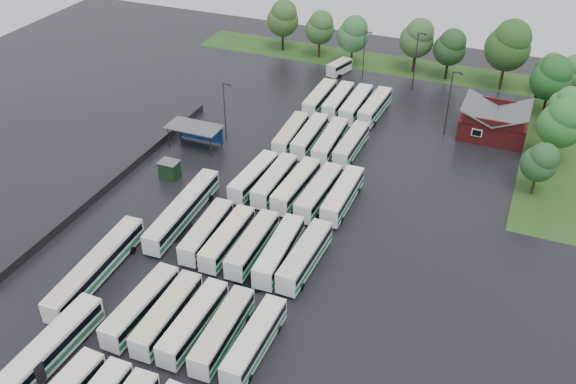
% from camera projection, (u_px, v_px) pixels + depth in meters
% --- Properties ---
extents(ground, '(160.00, 160.00, 0.00)m').
position_uv_depth(ground, '(234.00, 258.00, 75.53)').
color(ground, black).
rests_on(ground, ground).
extents(brick_building, '(10.07, 8.60, 5.39)m').
position_uv_depth(brick_building, '(494.00, 125.00, 99.85)').
color(brick_building, maroon).
rests_on(brick_building, ground).
extents(wash_shed, '(8.20, 4.20, 3.58)m').
position_uv_depth(wash_shed, '(196.00, 129.00, 96.35)').
color(wash_shed, '#2D2D30').
rests_on(wash_shed, ground).
extents(utility_hut, '(2.70, 2.20, 2.62)m').
position_uv_depth(utility_hut, '(170.00, 170.00, 89.68)').
color(utility_hut, black).
rests_on(utility_hut, ground).
extents(grass_strip_north, '(80.00, 10.00, 0.01)m').
position_uv_depth(grass_strip_north, '(391.00, 65.00, 124.88)').
color(grass_strip_north, '#254616').
rests_on(grass_strip_north, ground).
extents(grass_strip_east, '(10.00, 50.00, 0.01)m').
position_uv_depth(grass_strip_east, '(559.00, 147.00, 97.71)').
color(grass_strip_east, '#254616').
rests_on(grass_strip_east, ground).
extents(west_fence, '(0.10, 50.00, 1.20)m').
position_uv_depth(west_fence, '(115.00, 181.00, 88.44)').
color(west_fence, '#2D2D30').
rests_on(west_fence, ground).
extents(bus_r1c0, '(2.63, 11.21, 3.11)m').
position_uv_depth(bus_r1c0, '(141.00, 306.00, 66.32)').
color(bus_r1c0, white).
rests_on(bus_r1c0, ground).
extents(bus_r1c1, '(2.56, 11.01, 3.05)m').
position_uv_depth(bus_r1c1, '(167.00, 314.00, 65.38)').
color(bus_r1c1, white).
rests_on(bus_r1c1, ground).
extents(bus_r1c2, '(2.37, 10.90, 3.03)m').
position_uv_depth(bus_r1c2, '(194.00, 322.00, 64.42)').
color(bus_r1c2, white).
rests_on(bus_r1c2, ground).
extents(bus_r1c3, '(2.64, 10.89, 3.01)m').
position_uv_depth(bus_r1c3, '(223.00, 331.00, 63.44)').
color(bus_r1c3, white).
rests_on(bus_r1c3, ground).
extents(bus_r1c4, '(2.34, 10.80, 3.00)m').
position_uv_depth(bus_r1c4, '(255.00, 341.00, 62.34)').
color(bus_r1c4, white).
rests_on(bus_r1c4, ground).
extents(bus_r2c0, '(2.81, 10.92, 3.01)m').
position_uv_depth(bus_r2c0, '(207.00, 231.00, 77.13)').
color(bus_r2c0, white).
rests_on(bus_r2c0, ground).
extents(bus_r2c1, '(2.42, 10.81, 3.00)m').
position_uv_depth(bus_r2c1, '(228.00, 238.00, 76.00)').
color(bus_r2c1, white).
rests_on(bus_r2c1, ground).
extents(bus_r2c2, '(2.55, 10.97, 3.04)m').
position_uv_depth(bus_r2c2, '(253.00, 244.00, 75.04)').
color(bus_r2c2, white).
rests_on(bus_r2c2, ground).
extents(bus_r2c3, '(2.92, 11.37, 3.14)m').
position_uv_depth(bus_r2c3, '(279.00, 251.00, 73.91)').
color(bus_r2c3, white).
rests_on(bus_r2c3, ground).
extents(bus_r2c4, '(2.70, 11.38, 3.15)m').
position_uv_depth(bus_r2c4, '(305.00, 256.00, 73.09)').
color(bus_r2c4, white).
rests_on(bus_r2c4, ground).
extents(bus_r3c0, '(2.81, 10.86, 3.00)m').
position_uv_depth(bus_r3c0, '(254.00, 177.00, 87.52)').
color(bus_r3c0, white).
rests_on(bus_r3c0, ground).
extents(bus_r3c1, '(2.37, 10.99, 3.06)m').
position_uv_depth(bus_r3c1, '(275.00, 180.00, 86.65)').
color(bus_r3c1, white).
rests_on(bus_r3c1, ground).
extents(bus_r3c2, '(2.88, 11.41, 3.15)m').
position_uv_depth(bus_r3c2, '(296.00, 185.00, 85.49)').
color(bus_r3c2, white).
rests_on(bus_r3c2, ground).
extents(bus_r3c3, '(2.77, 11.44, 3.16)m').
position_uv_depth(bus_r3c3, '(319.00, 192.00, 84.13)').
color(bus_r3c3, white).
rests_on(bus_r3c3, ground).
extents(bus_r3c4, '(2.44, 11.30, 3.14)m').
position_uv_depth(bus_r3c4, '(343.00, 195.00, 83.55)').
color(bus_r3c4, white).
rests_on(bus_r3c4, ground).
extents(bus_r4c0, '(2.84, 10.93, 3.01)m').
position_uv_depth(bus_r4c0, '(291.00, 134.00, 97.74)').
color(bus_r4c0, white).
rests_on(bus_r4c0, ground).
extents(bus_r4c1, '(2.62, 11.11, 3.08)m').
position_uv_depth(bus_r4c1, '(310.00, 136.00, 97.15)').
color(bus_r4c1, white).
rests_on(bus_r4c1, ground).
extents(bus_r4c2, '(2.84, 11.44, 3.16)m').
position_uv_depth(bus_r4c2, '(330.00, 141.00, 95.62)').
color(bus_r4c2, white).
rests_on(bus_r4c2, ground).
extents(bus_r4c3, '(2.41, 10.80, 3.00)m').
position_uv_depth(bus_r4c3, '(351.00, 144.00, 95.11)').
color(bus_r4c3, white).
rests_on(bus_r4c3, ground).
extents(bus_r5c0, '(2.41, 11.02, 3.06)m').
position_uv_depth(bus_r5c0, '(320.00, 98.00, 108.39)').
color(bus_r5c0, white).
rests_on(bus_r5c0, ground).
extents(bus_r5c1, '(2.47, 10.89, 3.02)m').
position_uv_depth(bus_r5c1, '(338.00, 100.00, 107.63)').
color(bus_r5c1, white).
rests_on(bus_r5c1, ground).
extents(bus_r5c2, '(2.43, 11.38, 3.17)m').
position_uv_depth(bus_r5c2, '(356.00, 104.00, 106.23)').
color(bus_r5c2, white).
rests_on(bus_r5c2, ground).
extents(bus_r5c3, '(2.78, 11.17, 3.09)m').
position_uv_depth(bus_r5c3, '(375.00, 107.00, 105.57)').
color(bus_r5c3, white).
rests_on(bus_r5c3, ground).
extents(artic_bus_west_a, '(2.76, 17.16, 3.18)m').
position_uv_depth(artic_bus_west_a, '(36.00, 363.00, 59.84)').
color(artic_bus_west_a, white).
rests_on(artic_bus_west_a, ground).
extents(artic_bus_west_b, '(3.00, 16.43, 3.03)m').
position_uv_depth(artic_bus_west_b, '(183.00, 210.00, 80.85)').
color(artic_bus_west_b, white).
rests_on(artic_bus_west_b, ground).
extents(artic_bus_west_c, '(3.04, 16.59, 3.06)m').
position_uv_depth(artic_bus_west_c, '(96.00, 267.00, 71.53)').
color(artic_bus_west_c, white).
rests_on(artic_bus_west_c, ground).
extents(minibus, '(3.56, 5.94, 2.44)m').
position_uv_depth(minibus, '(339.00, 67.00, 120.53)').
color(minibus, silver).
rests_on(minibus, ground).
extents(tree_north_0, '(6.35, 6.35, 10.52)m').
position_uv_depth(tree_north_0, '(283.00, 18.00, 127.65)').
color(tree_north_0, black).
rests_on(tree_north_0, ground).
extents(tree_north_1, '(5.75, 5.75, 9.52)m').
position_uv_depth(tree_north_1, '(320.00, 27.00, 124.98)').
color(tree_north_1, '#341F14').
rests_on(tree_north_1, ground).
extents(tree_north_2, '(6.04, 6.04, 10.00)m').
position_uv_depth(tree_north_2, '(353.00, 34.00, 120.99)').
color(tree_north_2, '#34291B').
rests_on(tree_north_2, ground).
extents(tree_north_3, '(6.36, 6.36, 10.53)m').
position_uv_depth(tree_north_3, '(418.00, 38.00, 118.19)').
color(tree_north_3, black).
rests_on(tree_north_3, ground).
extents(tree_north_4, '(5.88, 5.88, 9.73)m').
position_uv_depth(tree_north_4, '(451.00, 47.00, 115.70)').
color(tree_north_4, black).
rests_on(tree_north_4, ground).
extents(tree_north_5, '(7.84, 7.84, 12.99)m').
position_uv_depth(tree_north_5, '(509.00, 45.00, 110.71)').
color(tree_north_5, '#3A281D').
rests_on(tree_north_5, ground).
extents(tree_north_6, '(5.01, 5.01, 8.29)m').
position_uv_depth(tree_north_6, '(573.00, 71.00, 108.91)').
color(tree_north_6, black).
rests_on(tree_north_6, ground).
extents(tree_east_0, '(4.79, 4.78, 7.92)m').
position_uv_depth(tree_east_0, '(541.00, 162.00, 84.10)').
color(tree_east_0, '#382A1B').
rests_on(tree_east_0, ground).
extents(tree_east_1, '(6.47, 6.47, 10.71)m').
position_uv_depth(tree_east_1, '(563.00, 122.00, 89.71)').
color(tree_east_1, black).
rests_on(tree_east_1, ground).
extents(tree_east_2, '(5.14, 5.12, 8.48)m').
position_uv_depth(tree_east_2, '(566.00, 104.00, 97.68)').
color(tree_east_2, '#321F14').
rests_on(tree_east_2, ground).
extents(tree_east_3, '(6.46, 6.46, 10.69)m').
position_uv_depth(tree_east_3, '(552.00, 78.00, 102.64)').
color(tree_east_3, black).
rests_on(tree_east_3, ground).
extents(tree_east_4, '(4.74, 4.71, 7.79)m').
position_uv_depth(tree_east_4, '(550.00, 68.00, 110.87)').
color(tree_east_4, black).
rests_on(tree_east_4, ground).
extents(lamp_post_ne, '(1.64, 0.32, 10.66)m').
position_uv_depth(lamp_post_ne, '(450.00, 99.00, 97.64)').
color(lamp_post_ne, '#2D2D30').
rests_on(lamp_post_ne, ground).
extents(lamp_post_nw, '(1.47, 0.29, 9.56)m').
position_uv_depth(lamp_post_nw, '(225.00, 108.00, 96.52)').
color(lamp_post_nw, '#2D2D30').
rests_on(lamp_post_nw, ground).
extents(lamp_post_back_w, '(1.40, 0.27, 9.08)m').
position_uv_depth(lamp_post_back_w, '(365.00, 52.00, 116.39)').
color(lamp_post_back_w, '#2D2D30').
rests_on(lamp_post_back_w, ground).
extents(lamp_post_back_e, '(1.64, 0.32, 10.67)m').
position_uv_depth(lamp_post_back_e, '(417.00, 57.00, 111.69)').
color(lamp_post_back_e, '#2D2D30').
rests_on(lamp_post_back_e, ground).
extents(puddle_0, '(4.54, 4.54, 0.01)m').
position_uv_depth(puddle_0, '(103.00, 377.00, 60.76)').
color(puddle_0, black).
rests_on(puddle_0, ground).
extents(puddle_2, '(5.75, 5.75, 0.01)m').
position_uv_depth(puddle_2, '(170.00, 230.00, 80.13)').
color(puddle_2, black).
rests_on(puddle_2, ground).
extents(puddle_3, '(3.92, 3.92, 0.01)m').
position_uv_depth(puddle_3, '(251.00, 283.00, 71.90)').
color(puddle_3, black).
rests_on(puddle_3, ground).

